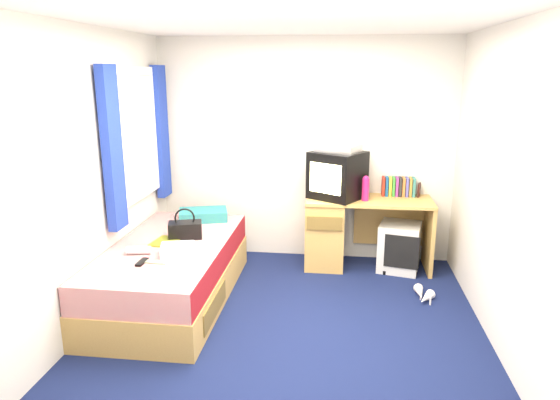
# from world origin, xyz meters

# --- Properties ---
(ground) EXTENTS (3.40, 3.40, 0.00)m
(ground) POSITION_xyz_m (0.00, 0.00, 0.00)
(ground) COLOR #0C1438
(ground) RESTS_ON ground
(room_shell) EXTENTS (3.40, 3.40, 3.40)m
(room_shell) POSITION_xyz_m (0.00, 0.00, 1.45)
(room_shell) COLOR white
(room_shell) RESTS_ON ground
(bed) EXTENTS (1.01, 2.00, 0.54)m
(bed) POSITION_xyz_m (-1.10, 0.39, 0.27)
(bed) COLOR tan
(bed) RESTS_ON ground
(pillow) EXTENTS (0.55, 0.44, 0.11)m
(pillow) POSITION_xyz_m (-1.00, 1.15, 0.59)
(pillow) COLOR #174B95
(pillow) RESTS_ON bed
(desk) EXTENTS (1.30, 0.55, 0.75)m
(desk) POSITION_xyz_m (0.43, 1.44, 0.41)
(desk) COLOR tan
(desk) RESTS_ON ground
(storage_cube) EXTENTS (0.48, 0.48, 0.50)m
(storage_cube) POSITION_xyz_m (1.04, 1.38, 0.25)
(storage_cube) COLOR silver
(storage_cube) RESTS_ON ground
(crt_tv) EXTENTS (0.65, 0.64, 0.49)m
(crt_tv) POSITION_xyz_m (0.37, 1.44, 0.99)
(crt_tv) COLOR black
(crt_tv) RESTS_ON desk
(vcr) EXTENTS (0.50, 0.44, 0.08)m
(vcr) POSITION_xyz_m (0.37, 1.44, 1.28)
(vcr) COLOR #BCBCBE
(vcr) RESTS_ON crt_tv
(book_row) EXTENTS (0.34, 0.13, 0.20)m
(book_row) POSITION_xyz_m (1.01, 1.60, 0.85)
(book_row) COLOR maroon
(book_row) RESTS_ON desk
(picture_frame) EXTENTS (0.05, 0.12, 0.14)m
(picture_frame) POSITION_xyz_m (1.23, 1.60, 0.82)
(picture_frame) COLOR black
(picture_frame) RESTS_ON desk
(pink_water_bottle) EXTENTS (0.09, 0.09, 0.23)m
(pink_water_bottle) POSITION_xyz_m (0.66, 1.35, 0.86)
(pink_water_bottle) COLOR #DF1F6A
(pink_water_bottle) RESTS_ON desk
(aerosol_can) EXTENTS (0.06, 0.06, 0.18)m
(aerosol_can) POSITION_xyz_m (0.57, 1.50, 0.84)
(aerosol_can) COLOR silver
(aerosol_can) RESTS_ON desk
(handbag) EXTENTS (0.34, 0.25, 0.28)m
(handbag) POSITION_xyz_m (-1.01, 0.57, 0.62)
(handbag) COLOR black
(handbag) RESTS_ON bed
(towel) EXTENTS (0.32, 0.29, 0.09)m
(towel) POSITION_xyz_m (-0.94, 0.13, 0.59)
(towel) COLOR silver
(towel) RESTS_ON bed
(magazine) EXTENTS (0.25, 0.31, 0.01)m
(magazine) POSITION_xyz_m (-1.15, 0.43, 0.55)
(magazine) COLOR #F0FB1B
(magazine) RESTS_ON bed
(water_bottle) EXTENTS (0.21, 0.11, 0.07)m
(water_bottle) POSITION_xyz_m (-1.27, 0.11, 0.58)
(water_bottle) COLOR #B3BEC5
(water_bottle) RESTS_ON bed
(colour_swatch_fan) EXTENTS (0.22, 0.08, 0.01)m
(colour_swatch_fan) POSITION_xyz_m (-1.07, -0.06, 0.55)
(colour_swatch_fan) COLOR orange
(colour_swatch_fan) RESTS_ON bed
(remote_control) EXTENTS (0.05, 0.16, 0.02)m
(remote_control) POSITION_xyz_m (-1.17, -0.08, 0.55)
(remote_control) COLOR black
(remote_control) RESTS_ON bed
(window_assembly) EXTENTS (0.11, 1.42, 1.40)m
(window_assembly) POSITION_xyz_m (-1.55, 0.90, 1.42)
(window_assembly) COLOR silver
(window_assembly) RESTS_ON room_shell
(white_heels) EXTENTS (0.19, 0.33, 0.09)m
(white_heels) POSITION_xyz_m (1.19, 0.67, 0.04)
(white_heels) COLOR white
(white_heels) RESTS_ON ground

